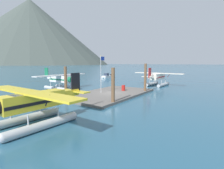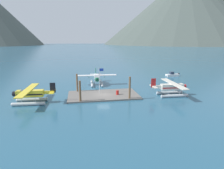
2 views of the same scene
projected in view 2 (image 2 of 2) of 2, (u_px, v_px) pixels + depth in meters
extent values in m
plane|color=#285670|center=(103.00, 96.00, 40.27)|extent=(1200.00, 1200.00, 0.00)
cube|color=#66605B|center=(103.00, 95.00, 40.23)|extent=(14.75, 8.13, 0.30)
cylinder|color=brown|center=(80.00, 92.00, 35.41)|extent=(0.42, 0.42, 4.23)
cylinder|color=brown|center=(130.00, 88.00, 37.08)|extent=(0.40, 0.40, 4.66)
cylinder|color=brown|center=(77.00, 83.00, 42.21)|extent=(0.38, 0.38, 4.29)
cylinder|color=silver|center=(99.00, 81.00, 40.60)|extent=(0.08, 0.08, 5.46)
cube|color=#1E3DB2|center=(101.00, 70.00, 40.13)|extent=(0.90, 0.03, 0.56)
sphere|color=gold|center=(99.00, 68.00, 39.96)|extent=(0.10, 0.10, 0.10)
cylinder|color=#AD1E19|center=(117.00, 93.00, 39.99)|extent=(0.58, 0.58, 0.88)
torus|color=#AD1E19|center=(117.00, 93.00, 39.99)|extent=(0.62, 0.62, 0.04)
cone|color=#424C47|center=(185.00, 10.00, 496.45)|extent=(425.63, 425.63, 177.67)
cylinder|color=#B7BABF|center=(169.00, 93.00, 41.53)|extent=(5.62, 0.85, 0.64)
sphere|color=#B7BABF|center=(181.00, 92.00, 41.90)|extent=(0.64, 0.64, 0.64)
cylinder|color=#B7BABF|center=(174.00, 96.00, 39.12)|extent=(5.62, 0.85, 0.64)
sphere|color=#B7BABF|center=(187.00, 95.00, 39.49)|extent=(0.64, 0.64, 0.64)
cylinder|color=#B7BABF|center=(174.00, 89.00, 41.53)|extent=(0.10, 0.10, 0.70)
cylinder|color=#B7BABF|center=(164.00, 90.00, 41.22)|extent=(0.10, 0.10, 0.70)
cylinder|color=#B7BABF|center=(180.00, 92.00, 39.12)|extent=(0.10, 0.10, 0.70)
cylinder|color=#B7BABF|center=(169.00, 93.00, 38.81)|extent=(0.10, 0.10, 0.70)
cube|color=silver|center=(172.00, 87.00, 39.95)|extent=(4.84, 1.42, 1.20)
cube|color=#B21E1E|center=(172.00, 87.00, 39.98)|extent=(4.75, 1.43, 0.24)
cube|color=#283347|center=(177.00, 85.00, 40.02)|extent=(1.14, 1.09, 0.56)
cube|color=silver|center=(174.00, 84.00, 39.84)|extent=(1.78, 10.44, 0.14)
cylinder|color=#B21E1E|center=(169.00, 83.00, 42.04)|extent=(0.10, 0.62, 0.84)
cylinder|color=#B21E1E|center=(178.00, 88.00, 37.79)|extent=(0.10, 0.62, 0.84)
cylinder|color=#B21E1E|center=(184.00, 86.00, 40.31)|extent=(0.63, 0.98, 0.96)
cone|color=black|center=(186.00, 86.00, 40.37)|extent=(0.36, 0.37, 0.36)
cube|color=silver|center=(157.00, 87.00, 39.50)|extent=(2.21, 0.52, 0.56)
cube|color=#B21E1E|center=(153.00, 83.00, 39.19)|extent=(1.00, 0.16, 1.90)
cube|color=silver|center=(154.00, 86.00, 39.38)|extent=(0.92, 3.23, 0.10)
cylinder|color=#B7BABF|center=(29.00, 104.00, 34.18)|extent=(5.63, 0.92, 0.64)
sphere|color=#B7BABF|center=(13.00, 104.00, 33.85)|extent=(0.64, 0.64, 0.64)
cylinder|color=#B7BABF|center=(33.00, 100.00, 36.59)|extent=(5.63, 0.92, 0.64)
sphere|color=#B7BABF|center=(18.00, 100.00, 36.26)|extent=(0.64, 0.64, 0.64)
cylinder|color=#B7BABF|center=(22.00, 101.00, 33.88)|extent=(0.10, 0.10, 0.70)
cylinder|color=#B7BABF|center=(35.00, 100.00, 34.16)|extent=(0.10, 0.10, 0.70)
cylinder|color=#B7BABF|center=(26.00, 97.00, 36.30)|extent=(0.10, 0.10, 0.70)
cylinder|color=#B7BABF|center=(39.00, 96.00, 36.58)|extent=(0.10, 0.10, 0.70)
cube|color=yellow|center=(30.00, 93.00, 35.01)|extent=(4.86, 1.48, 1.20)
cube|color=black|center=(30.00, 94.00, 35.03)|extent=(4.76, 1.50, 0.24)
cube|color=#283347|center=(24.00, 92.00, 34.81)|extent=(1.15, 1.11, 0.56)
cube|color=yellow|center=(28.00, 90.00, 34.82)|extent=(1.92, 10.46, 0.14)
cylinder|color=black|center=(24.00, 95.00, 32.77)|extent=(0.11, 0.63, 0.84)
cylinder|color=black|center=(32.00, 89.00, 37.02)|extent=(0.11, 0.63, 0.84)
cylinder|color=black|center=(15.00, 94.00, 34.69)|extent=(0.65, 0.99, 0.96)
cone|color=black|center=(12.00, 94.00, 34.64)|extent=(0.37, 0.38, 0.36)
cube|color=yellow|center=(48.00, 92.00, 35.37)|extent=(2.22, 0.55, 0.56)
cube|color=black|center=(53.00, 88.00, 35.28)|extent=(1.00, 0.17, 1.90)
cube|color=yellow|center=(52.00, 92.00, 35.44)|extent=(0.96, 3.24, 0.10)
cylinder|color=#B7BABF|center=(101.00, 83.00, 50.25)|extent=(0.85, 5.62, 0.64)
sphere|color=#B7BABF|center=(102.00, 86.00, 47.55)|extent=(0.64, 0.64, 0.64)
cylinder|color=#B7BABF|center=(92.00, 84.00, 49.92)|extent=(0.85, 5.62, 0.64)
sphere|color=#B7BABF|center=(92.00, 86.00, 47.22)|extent=(0.64, 0.64, 0.64)
cylinder|color=#B7BABF|center=(102.00, 82.00, 48.93)|extent=(0.10, 0.10, 0.70)
cylinder|color=#B7BABF|center=(101.00, 80.00, 51.25)|extent=(0.10, 0.10, 0.70)
cylinder|color=#B7BABF|center=(92.00, 82.00, 48.61)|extent=(0.10, 0.10, 0.70)
cylinder|color=#B7BABF|center=(92.00, 80.00, 50.92)|extent=(0.10, 0.10, 0.70)
cube|color=white|center=(97.00, 78.00, 49.71)|extent=(1.42, 4.84, 1.20)
cube|color=#196B47|center=(97.00, 78.00, 49.73)|extent=(1.43, 4.75, 0.24)
cube|color=#283347|center=(97.00, 77.00, 48.59)|extent=(1.09, 1.14, 0.56)
cube|color=white|center=(97.00, 75.00, 49.27)|extent=(10.45, 1.79, 0.14)
cylinder|color=#196B47|center=(105.00, 76.00, 49.63)|extent=(0.62, 0.10, 0.84)
cylinder|color=#196B47|center=(88.00, 77.00, 49.06)|extent=(0.62, 0.10, 0.84)
cylinder|color=#196B47|center=(97.00, 80.00, 47.11)|extent=(0.98, 0.64, 0.96)
cone|color=black|center=(97.00, 80.00, 46.67)|extent=(0.37, 0.36, 0.36)
cube|color=white|center=(96.00, 75.00, 52.82)|extent=(0.52, 2.21, 0.56)
cube|color=#196B47|center=(96.00, 71.00, 53.49)|extent=(0.16, 1.00, 1.90)
cube|color=white|center=(96.00, 74.00, 53.57)|extent=(3.23, 0.92, 0.10)
cube|color=silver|center=(172.00, 75.00, 61.74)|extent=(4.27, 1.72, 0.70)
sphere|color=silver|center=(166.00, 75.00, 61.28)|extent=(0.70, 0.70, 0.70)
cube|color=#283347|center=(172.00, 73.00, 61.50)|extent=(1.26, 1.16, 0.80)
cube|color=black|center=(179.00, 74.00, 62.17)|extent=(0.34, 0.38, 0.80)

